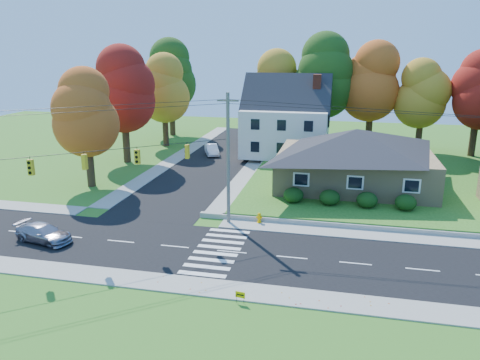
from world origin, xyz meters
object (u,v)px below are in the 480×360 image
(ranch_house, at_px, (355,157))
(white_car, at_px, (212,150))
(fire_hydrant, at_px, (259,218))
(silver_sedan, at_px, (44,233))

(ranch_house, xyz_separation_m, white_car, (-17.26, 11.78, -2.59))
(fire_hydrant, bearing_deg, ranch_house, 55.48)
(silver_sedan, bearing_deg, ranch_house, -38.21)
(silver_sedan, relative_size, white_car, 1.08)
(ranch_house, height_order, fire_hydrant, ranch_house)
(silver_sedan, distance_m, fire_hydrant, 15.58)
(white_car, distance_m, fire_hydrant, 24.38)
(ranch_house, bearing_deg, fire_hydrant, -124.52)
(white_car, bearing_deg, ranch_house, -57.70)
(ranch_house, xyz_separation_m, silver_sedan, (-21.20, -17.16, -2.62))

